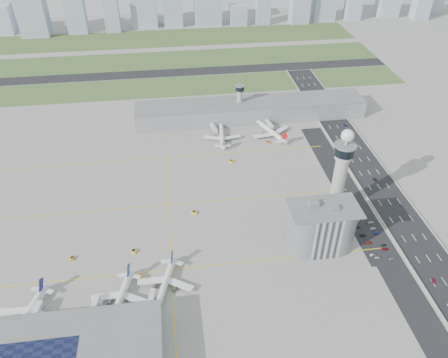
{
  "coord_description": "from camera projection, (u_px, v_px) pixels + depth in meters",
  "views": [
    {
      "loc": [
        -32.86,
        -207.59,
        196.83
      ],
      "look_at": [
        0.0,
        35.0,
        15.0
      ],
      "focal_mm": 35.0,
      "sensor_mm": 36.0,
      "label": 1
    }
  ],
  "objects": [
    {
      "name": "car_lot_5",
      "position": [
        356.0,
        220.0,
        291.65
      ],
      "size": [
        4.03,
        1.68,
        1.3
      ],
      "primitive_type": "imported",
      "rotation": [
        0.0,
        0.0,
        1.65
      ],
      "color": "silver",
      "rests_on": "ground"
    },
    {
      "name": "skyline_bldg_3",
      "position": [
        0.0,
        19.0,
        590.97
      ],
      "size": [
        32.3,
        25.84,
        36.93
      ],
      "primitive_type": "cube",
      "color": "#9EADC1",
      "rests_on": "ground"
    },
    {
      "name": "control_tower",
      "position": [
        341.0,
        170.0,
        279.28
      ],
      "size": [
        14.0,
        14.0,
        64.5
      ],
      "color": "#ADAAA5",
      "rests_on": "ground"
    },
    {
      "name": "car_lot_0",
      "position": [
        377.0,
        258.0,
        264.77
      ],
      "size": [
        3.58,
        1.51,
        1.21
      ],
      "primitive_type": "imported",
      "rotation": [
        0.0,
        0.0,
        1.59
      ],
      "color": "silver",
      "rests_on": "ground"
    },
    {
      "name": "parking_lot",
      "position": [
        373.0,
        240.0,
        278.0
      ],
      "size": [
        20.0,
        44.0,
        0.1
      ],
      "primitive_type": "cube",
      "color": "black",
      "rests_on": "ground"
    },
    {
      "name": "airplane_near_b",
      "position": [
        119.0,
        297.0,
        235.32
      ],
      "size": [
        42.11,
        46.3,
        10.96
      ],
      "primitive_type": null,
      "rotation": [
        0.0,
        0.0,
        -1.83
      ],
      "color": "white",
      "rests_on": "ground"
    },
    {
      "name": "skyline_bldg_7",
      "position": [
        143.0,
        4.0,
        608.95
      ],
      "size": [
        35.76,
        28.61,
        61.22
      ],
      "primitive_type": "cube",
      "color": "#9EADC1",
      "rests_on": "ground"
    },
    {
      "name": "car_hw_0",
      "position": [
        433.0,
        281.0,
        250.44
      ],
      "size": [
        2.04,
        3.89,
        1.26
      ],
      "primitive_type": "imported",
      "rotation": [
        0.0,
        0.0,
        -0.15
      ],
      "color": "#A21038",
      "rests_on": "ground"
    },
    {
      "name": "secondary_tower",
      "position": [
        240.0,
        99.0,
        397.4
      ],
      "size": [
        8.6,
        8.6,
        31.9
      ],
      "color": "#ADAAA5",
      "rests_on": "ground"
    },
    {
      "name": "car_hw_1",
      "position": [
        375.0,
        180.0,
        328.44
      ],
      "size": [
        1.57,
        3.91,
        1.26
      ],
      "primitive_type": "imported",
      "rotation": [
        0.0,
        0.0,
        0.06
      ],
      "color": "black",
      "rests_on": "ground"
    },
    {
      "name": "jet_bridge_far_0",
      "position": [
        212.0,
        126.0,
        389.57
      ],
      "size": [
        5.39,
        14.31,
        5.7
      ],
      "primitive_type": null,
      "rotation": [
        0.0,
        0.0,
        -1.4
      ],
      "color": "silver",
      "rests_on": "ground"
    },
    {
      "name": "car_lot_8",
      "position": [
        384.0,
        245.0,
        273.38
      ],
      "size": [
        3.42,
        1.62,
        1.13
      ],
      "primitive_type": "imported",
      "rotation": [
        0.0,
        0.0,
        1.48
      ],
      "color": "black",
      "rests_on": "ground"
    },
    {
      "name": "car_lot_2",
      "position": [
        368.0,
        243.0,
        275.01
      ],
      "size": [
        4.48,
        2.57,
        1.18
      ],
      "primitive_type": "imported",
      "rotation": [
        0.0,
        0.0,
        1.72
      ],
      "color": "maroon",
      "rests_on": "ground"
    },
    {
      "name": "car_lot_7",
      "position": [
        385.0,
        249.0,
        270.63
      ],
      "size": [
        4.01,
        2.1,
        1.11
      ],
      "primitive_type": "imported",
      "rotation": [
        0.0,
        0.0,
        1.42
      ],
      "color": "maroon",
      "rests_on": "ground"
    },
    {
      "name": "taxiway_line_h_2",
      "position": [
        166.0,
        158.0,
        353.33
      ],
      "size": [
        260.0,
        0.6,
        0.01
      ],
      "primitive_type": "cube",
      "color": "yellow",
      "rests_on": "ground"
    },
    {
      "name": "car_lot_10",
      "position": [
        373.0,
        229.0,
        285.32
      ],
      "size": [
        4.61,
        2.55,
        1.22
      ],
      "primitive_type": "imported",
      "rotation": [
        0.0,
        0.0,
        1.69
      ],
      "color": "silver",
      "rests_on": "ground"
    },
    {
      "name": "tug_4",
      "position": [
        231.0,
        161.0,
        347.74
      ],
      "size": [
        4.21,
        4.05,
        2.02
      ],
      "primitive_type": null,
      "rotation": [
        0.0,
        0.0,
        -2.25
      ],
      "color": "#E1C006",
      "rests_on": "ground"
    },
    {
      "name": "admin_building",
      "position": [
        321.0,
        227.0,
        265.03
      ],
      "size": [
        42.0,
        24.0,
        33.5
      ],
      "color": "#B2B2B7",
      "rests_on": "ground"
    },
    {
      "name": "jet_bridge_far_1",
      "position": [
        266.0,
        122.0,
        394.96
      ],
      "size": [
        5.39,
        14.31,
        5.7
      ],
      "primitive_type": null,
      "rotation": [
        0.0,
        0.0,
        -1.4
      ],
      "color": "silver",
      "rests_on": "ground"
    },
    {
      "name": "car_hw_2",
      "position": [
        345.0,
        126.0,
        394.35
      ],
      "size": [
        2.21,
        4.1,
        1.09
      ],
      "primitive_type": "imported",
      "rotation": [
        0.0,
        0.0,
        0.1
      ],
      "color": "navy",
      "rests_on": "ground"
    },
    {
      "name": "taxiway_line_h_0",
      "position": [
        172.0,
        270.0,
        257.87
      ],
      "size": [
        260.0,
        0.6,
        0.01
      ],
      "primitive_type": "cube",
      "color": "yellow",
      "rests_on": "ground"
    },
    {
      "name": "car_lot_4",
      "position": [
        358.0,
        227.0,
        286.51
      ],
      "size": [
        3.8,
        2.05,
        1.23
      ],
      "primitive_type": "imported",
      "rotation": [
        0.0,
        0.0,
        1.74
      ],
      "color": "navy",
      "rests_on": "ground"
    },
    {
      "name": "car_lot_9",
      "position": [
        377.0,
        233.0,
        282.21
      ],
      "size": [
        3.99,
        1.47,
        1.3
      ],
      "primitive_type": "imported",
      "rotation": [
        0.0,
        0.0,
        1.59
      ],
      "color": "navy",
      "rests_on": "ground"
    },
    {
      "name": "tug_5",
      "position": [
        268.0,
        142.0,
        370.81
      ],
      "size": [
        3.67,
        3.01,
        1.84
      ],
      "primitive_type": null,
      "rotation": [
        0.0,
        0.0,
        1.27
      ],
      "color": "orange",
      "rests_on": "ground"
    },
    {
      "name": "near_terminal",
      "position": [
        74.0,
        353.0,
        207.48
      ],
      "size": [
        84.0,
        42.0,
        13.0
      ],
      "color": "gray",
      "rests_on": "ground"
    },
    {
      "name": "jet_bridge_near_0",
      "position": [
        31.0,
        326.0,
        223.65
      ],
      "size": [
        5.39,
        14.31,
        5.7
      ],
      "primitive_type": null,
      "rotation": [
        0.0,
        0.0,
        1.4
      ],
      "color": "silver",
      "rests_on": "ground"
    },
    {
      "name": "car_hw_4",
      "position": [
        310.0,
        98.0,
        439.85
      ],
      "size": [
        1.61,
        3.71,
        1.25
      ],
      "primitive_type": "imported",
      "rotation": [
        0.0,
        0.0,
        0.04
      ],
      "color": "gray",
      "rests_on": "ground"
    },
    {
      "name": "taxiway_line_h_1",
      "position": [
        168.0,
        205.0,
        305.6
      ],
      "size": [
        260.0,
        0.6,
        0.01
      ],
      "primitive_type": "cube",
      "color": "yellow",
      "rests_on": "ground"
    },
    {
      "name": "highway",
      "position": [
        397.0,
        213.0,
        298.41
      ],
      "size": [
        28.0,
        500.0,
        0.1
      ],
      "primitive_type": "cube",
      "color": "black",
      "rests_on": "ground"
    },
    {
      "name": "car_lot_3",
      "position": [
        363.0,
        235.0,
        280.35
      ],
      "size": [
        4.13,
        1.7,
        1.2
      ],
      "primitive_type": "imported",
      "rotation": [
        0.0,
        0.0,
        1.56
      ],
      "color": "black",
      "rests_on": "ground"
    },
    {
      "name": "grass_strip_1",
      "position": [
        178.0,
        60.0,
        522.52
      ],
      "size": [
        480.0,
        60.0,
        0.08
      ],
      "primitive_type": "cube",
      "color": "#476730",
      "rests_on": "ground"
    },
    {
      "name": "jet_bridge_near_1",
      "position": [
        91.0,
        319.0,
        226.88
      ],
      "size": [
        5.39,
        14.31,
        5.7
      ],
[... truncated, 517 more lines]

